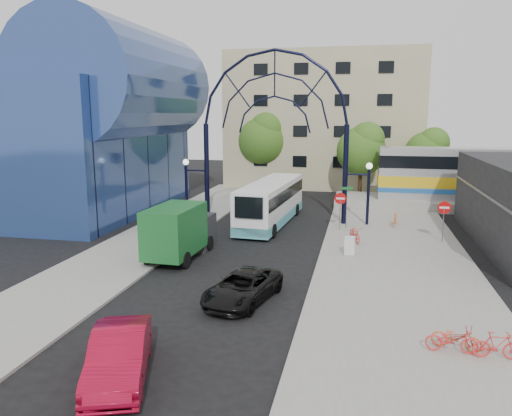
% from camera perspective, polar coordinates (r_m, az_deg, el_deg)
% --- Properties ---
extents(ground, '(120.00, 120.00, 0.00)m').
position_cam_1_polar(ground, '(23.01, -4.08, -8.90)').
color(ground, black).
rests_on(ground, ground).
extents(sidewalk_east, '(8.00, 56.00, 0.12)m').
position_cam_1_polar(sidewalk_east, '(26.04, 15.79, -6.79)').
color(sidewalk_east, gray).
rests_on(sidewalk_east, ground).
extents(plaza_west, '(5.00, 50.00, 0.12)m').
position_cam_1_polar(plaza_west, '(30.59, -12.75, -4.03)').
color(plaza_west, gray).
rests_on(plaza_west, ground).
extents(gateway_arch, '(13.64, 0.44, 12.10)m').
position_cam_1_polar(gateway_arch, '(35.34, 2.13, 12.09)').
color(gateway_arch, black).
rests_on(gateway_arch, ground).
extents(stop_sign, '(0.80, 0.07, 2.50)m').
position_cam_1_polar(stop_sign, '(33.33, 9.61, 0.70)').
color(stop_sign, slate).
rests_on(stop_sign, sidewalk_east).
extents(do_not_enter_sign, '(0.76, 0.07, 2.48)m').
position_cam_1_polar(do_not_enter_sign, '(31.73, 20.70, -0.39)').
color(do_not_enter_sign, slate).
rests_on(do_not_enter_sign, sidewalk_east).
extents(street_name_sign, '(0.70, 0.70, 2.80)m').
position_cam_1_polar(street_name_sign, '(33.89, 10.34, 1.07)').
color(street_name_sign, slate).
rests_on(street_name_sign, sidewalk_east).
extents(sandwich_board, '(0.55, 0.61, 0.99)m').
position_cam_1_polar(sandwich_board, '(27.69, 10.64, -4.05)').
color(sandwich_board, white).
rests_on(sandwich_board, sidewalk_east).
extents(transit_hall, '(16.50, 18.00, 14.50)m').
position_cam_1_polar(transit_hall, '(41.71, -19.08, 8.76)').
color(transit_hall, '#2C4686').
rests_on(transit_hall, ground).
extents(apartment_block, '(20.00, 12.10, 14.00)m').
position_cam_1_polar(apartment_block, '(55.93, 7.92, 9.92)').
color(apartment_block, tan).
rests_on(apartment_block, ground).
extents(tree_north_a, '(4.48, 4.48, 7.00)m').
position_cam_1_polar(tree_north_a, '(46.84, 12.09, 6.70)').
color(tree_north_a, '#382314').
rests_on(tree_north_a, ground).
extents(tree_north_b, '(5.12, 5.12, 8.00)m').
position_cam_1_polar(tree_north_b, '(51.76, 0.89, 8.03)').
color(tree_north_b, '#382314').
rests_on(tree_north_b, ground).
extents(tree_north_c, '(4.16, 4.16, 6.50)m').
position_cam_1_polar(tree_north_c, '(49.23, 19.12, 6.15)').
color(tree_north_c, '#382314').
rests_on(tree_north_c, ground).
extents(city_bus, '(3.19, 11.03, 2.99)m').
position_cam_1_polar(city_bus, '(35.30, 1.74, 0.70)').
color(city_bus, white).
rests_on(city_bus, ground).
extents(green_truck, '(2.48, 5.93, 2.95)m').
position_cam_1_polar(green_truck, '(27.34, -8.60, -2.60)').
color(green_truck, black).
rests_on(green_truck, ground).
extents(black_suv, '(3.01, 4.86, 1.25)m').
position_cam_1_polar(black_suv, '(20.97, -1.53, -9.04)').
color(black_suv, black).
rests_on(black_suv, ground).
extents(red_sedan, '(2.98, 4.76, 1.48)m').
position_cam_1_polar(red_sedan, '(15.81, -15.37, -15.90)').
color(red_sedan, '#A20925').
rests_on(red_sedan, ground).
extents(bike_near_a, '(1.20, 1.99, 0.99)m').
position_cam_1_polar(bike_near_a, '(30.59, 11.24, -2.90)').
color(bike_near_a, red).
rests_on(bike_near_a, sidewalk_east).
extents(bike_near_b, '(0.71, 1.70, 0.99)m').
position_cam_1_polar(bike_near_b, '(35.61, 15.59, -1.17)').
color(bike_near_b, orange).
rests_on(bike_near_b, sidewalk_east).
extents(bike_far_a, '(1.66, 0.92, 0.83)m').
position_cam_1_polar(bike_far_a, '(18.04, 21.93, -13.57)').
color(bike_far_a, '#CF5F29').
rests_on(bike_far_a, sidewalk_east).
extents(bike_far_b, '(1.49, 0.49, 0.89)m').
position_cam_1_polar(bike_far_b, '(17.92, 25.84, -13.95)').
color(bike_far_b, red).
rests_on(bike_far_b, sidewalk_east).
extents(bike_far_c, '(1.65, 0.62, 0.86)m').
position_cam_1_polar(bike_far_c, '(17.79, 21.46, -13.85)').
color(bike_far_c, red).
rests_on(bike_far_c, sidewalk_east).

